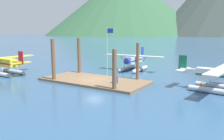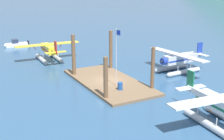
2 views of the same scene
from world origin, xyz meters
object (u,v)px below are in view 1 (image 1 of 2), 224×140
at_px(fuel_drum, 116,80).
at_px(flagpole, 108,49).
at_px(mooring_buoy, 202,84).
at_px(seaplane_white_stbd_fwd, 219,78).
at_px(seaplane_silver_bow_centre, 133,62).
at_px(seaplane_yellow_port_aft, 5,65).

bearing_deg(fuel_drum, flagpole, 167.06).
bearing_deg(mooring_buoy, seaplane_white_stbd_fwd, -35.71).
relative_size(mooring_buoy, seaplane_silver_bow_centre, 0.06).
distance_m(seaplane_white_stbd_fwd, seaplane_silver_bow_centre, 16.43).
relative_size(flagpole, fuel_drum, 7.84).
bearing_deg(flagpole, mooring_buoy, 23.43).
bearing_deg(flagpole, seaplane_yellow_port_aft, -170.03).
bearing_deg(seaplane_yellow_port_aft, fuel_drum, 8.32).
bearing_deg(seaplane_white_stbd_fwd, mooring_buoy, 144.29).
xyz_separation_m(fuel_drum, seaplane_silver_bow_centre, (-3.22, 11.26, 0.84)).
relative_size(fuel_drum, seaplane_silver_bow_centre, 0.08).
distance_m(flagpole, seaplane_silver_bow_centre, 11.49).
relative_size(fuel_drum, mooring_buoy, 1.34).
height_order(flagpole, seaplane_white_stbd_fwd, flagpole).
relative_size(mooring_buoy, seaplane_white_stbd_fwd, 0.06).
xyz_separation_m(seaplane_yellow_port_aft, seaplane_silver_bow_centre, (15.41, 13.98, 0.00)).
bearing_deg(mooring_buoy, seaplane_silver_bow_centre, 153.12).
bearing_deg(seaplane_silver_bow_centre, mooring_buoy, -26.88).
relative_size(seaplane_yellow_port_aft, seaplane_silver_bow_centre, 1.00).
distance_m(fuel_drum, seaplane_yellow_port_aft, 18.85).
xyz_separation_m(flagpole, fuel_drum, (1.36, -0.31, -3.79)).
bearing_deg(seaplane_white_stbd_fwd, seaplane_silver_bow_centre, 151.81).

